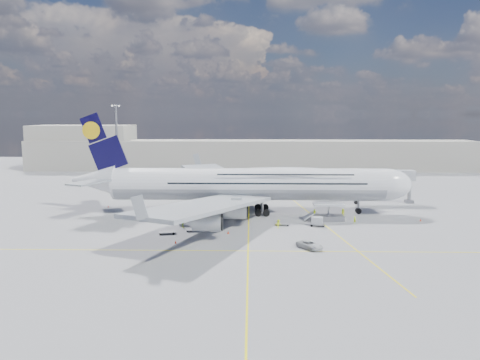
{
  "coord_description": "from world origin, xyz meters",
  "views": [
    {
      "loc": [
        0.39,
        -95.21,
        22.47
      ],
      "look_at": [
        -1.99,
        8.0,
        7.97
      ],
      "focal_mm": 35.0,
      "sensor_mm": 36.0,
      "label": 1
    }
  ],
  "objects_px": {
    "dolly_nose_near": "(282,224)",
    "cone_wing_left_inner": "(229,206)",
    "crew_van": "(343,213)",
    "crew_tug": "(278,224)",
    "cone_nose": "(421,220)",
    "crew_nose": "(355,220)",
    "jet_bridge": "(369,178)",
    "cone_tail": "(108,206)",
    "dolly_row_c": "(214,221)",
    "cone_wing_right_outer": "(176,242)",
    "cargo_loader": "(327,215)",
    "dolly_nose_far": "(317,221)",
    "catering_truck_inner": "(226,195)",
    "dolly_row_a": "(167,232)",
    "baggage_tug": "(186,221)",
    "crew_loader": "(315,213)",
    "dolly_row_b": "(193,230)",
    "cone_wing_right_inner": "(228,232)",
    "light_mast": "(117,145)",
    "airliner": "(250,184)",
    "crew_wing": "(183,223)",
    "dolly_back": "(149,213)",
    "cone_wing_left_outer": "(190,192)",
    "catering_truck_outer": "(194,186)"
  },
  "relations": [
    {
      "from": "cone_wing_right_inner",
      "to": "catering_truck_inner",
      "type": "bearing_deg",
      "value": 93.9
    },
    {
      "from": "jet_bridge",
      "to": "crew_loader",
      "type": "height_order",
      "value": "jet_bridge"
    },
    {
      "from": "crew_van",
      "to": "light_mast",
      "type": "bearing_deg",
      "value": 17.3
    },
    {
      "from": "dolly_row_c",
      "to": "cone_wing_right_outer",
      "type": "height_order",
      "value": "dolly_row_c"
    },
    {
      "from": "catering_truck_inner",
      "to": "crew_nose",
      "type": "relative_size",
      "value": 4.98
    },
    {
      "from": "jet_bridge",
      "to": "dolly_row_a",
      "type": "bearing_deg",
      "value": -146.31
    },
    {
      "from": "baggage_tug",
      "to": "crew_wing",
      "type": "xyz_separation_m",
      "value": [
        -0.29,
        -2.38,
        0.07
      ]
    },
    {
      "from": "dolly_row_b",
      "to": "baggage_tug",
      "type": "relative_size",
      "value": 0.87
    },
    {
      "from": "light_mast",
      "to": "cone_wing_right_inner",
      "type": "distance_m",
      "value": 66.05
    },
    {
      "from": "cargo_loader",
      "to": "crew_van",
      "type": "bearing_deg",
      "value": 44.45
    },
    {
      "from": "cone_wing_left_outer",
      "to": "dolly_row_a",
      "type": "bearing_deg",
      "value": -87.73
    },
    {
      "from": "cone_nose",
      "to": "cone_tail",
      "type": "relative_size",
      "value": 1.1
    },
    {
      "from": "dolly_back",
      "to": "dolly_nose_far",
      "type": "relative_size",
      "value": 1.14
    },
    {
      "from": "baggage_tug",
      "to": "crew_van",
      "type": "distance_m",
      "value": 34.84
    },
    {
      "from": "catering_truck_outer",
      "to": "crew_loader",
      "type": "relative_size",
      "value": 3.77
    },
    {
      "from": "crew_tug",
      "to": "crew_van",
      "type": "bearing_deg",
      "value": 17.83
    },
    {
      "from": "light_mast",
      "to": "airliner",
      "type": "bearing_deg",
      "value": -41.0
    },
    {
      "from": "cargo_loader",
      "to": "dolly_nose_near",
      "type": "xyz_separation_m",
      "value": [
        -10.04,
        -4.76,
        -0.92
      ]
    },
    {
      "from": "dolly_row_a",
      "to": "cone_wing_left_inner",
      "type": "relative_size",
      "value": 5.48
    },
    {
      "from": "cone_nose",
      "to": "cone_wing_left_inner",
      "type": "distance_m",
      "value": 43.76
    },
    {
      "from": "dolly_nose_near",
      "to": "catering_truck_outer",
      "type": "height_order",
      "value": "catering_truck_outer"
    },
    {
      "from": "jet_bridge",
      "to": "cone_wing_left_outer",
      "type": "height_order",
      "value": "jet_bridge"
    },
    {
      "from": "jet_bridge",
      "to": "dolly_nose_far",
      "type": "distance_m",
      "value": 28.7
    },
    {
      "from": "baggage_tug",
      "to": "crew_tug",
      "type": "distance_m",
      "value": 18.92
    },
    {
      "from": "dolly_row_b",
      "to": "dolly_nose_far",
      "type": "relative_size",
      "value": 0.85
    },
    {
      "from": "catering_truck_inner",
      "to": "cone_wing_right_outer",
      "type": "relative_size",
      "value": 15.29
    },
    {
      "from": "dolly_row_c",
      "to": "baggage_tug",
      "type": "distance_m",
      "value": 5.75
    },
    {
      "from": "cone_wing_right_outer",
      "to": "dolly_nose_near",
      "type": "bearing_deg",
      "value": 35.25
    },
    {
      "from": "cargo_loader",
      "to": "dolly_row_c",
      "type": "xyz_separation_m",
      "value": [
        -23.91,
        -5.1,
        -0.26
      ]
    },
    {
      "from": "jet_bridge",
      "to": "catering_truck_outer",
      "type": "height_order",
      "value": "jet_bridge"
    },
    {
      "from": "dolly_nose_near",
      "to": "cone_wing_left_inner",
      "type": "distance_m",
      "value": 22.17
    },
    {
      "from": "dolly_row_c",
      "to": "crew_loader",
      "type": "distance_m",
      "value": 23.79
    },
    {
      "from": "dolly_nose_near",
      "to": "cone_wing_right_outer",
      "type": "distance_m",
      "value": 23.95
    },
    {
      "from": "dolly_row_a",
      "to": "dolly_row_b",
      "type": "relative_size",
      "value": 1.24
    },
    {
      "from": "crew_nose",
      "to": "jet_bridge",
      "type": "bearing_deg",
      "value": 48.62
    },
    {
      "from": "dolly_nose_near",
      "to": "dolly_nose_far",
      "type": "bearing_deg",
      "value": 11.14
    },
    {
      "from": "crew_loader",
      "to": "cone_wing_right_inner",
      "type": "xyz_separation_m",
      "value": [
        -18.55,
        -16.1,
        -0.49
      ]
    },
    {
      "from": "baggage_tug",
      "to": "catering_truck_inner",
      "type": "bearing_deg",
      "value": 60.43
    },
    {
      "from": "light_mast",
      "to": "cargo_loader",
      "type": "bearing_deg",
      "value": -36.54
    },
    {
      "from": "cargo_loader",
      "to": "baggage_tug",
      "type": "bearing_deg",
      "value": -170.93
    },
    {
      "from": "cone_tail",
      "to": "dolly_row_c",
      "type": "bearing_deg",
      "value": -33.66
    },
    {
      "from": "airliner",
      "to": "dolly_back",
      "type": "height_order",
      "value": "airliner"
    },
    {
      "from": "dolly_row_b",
      "to": "crew_van",
      "type": "distance_m",
      "value": 34.6
    },
    {
      "from": "dolly_row_a",
      "to": "cone_wing_right_inner",
      "type": "bearing_deg",
      "value": -10.13
    },
    {
      "from": "crew_wing",
      "to": "crew_tug",
      "type": "relative_size",
      "value": 0.99
    },
    {
      "from": "catering_truck_inner",
      "to": "crew_van",
      "type": "xyz_separation_m",
      "value": [
        26.94,
        -16.28,
        -1.06
      ]
    },
    {
      "from": "crew_wing",
      "to": "cone_wing_right_inner",
      "type": "distance_m",
      "value": 10.32
    },
    {
      "from": "jet_bridge",
      "to": "catering_truck_inner",
      "type": "height_order",
      "value": "jet_bridge"
    },
    {
      "from": "crew_van",
      "to": "crew_tug",
      "type": "height_order",
      "value": "crew_tug"
    },
    {
      "from": "crew_van",
      "to": "baggage_tug",
      "type": "bearing_deg",
      "value": 63.86
    }
  ]
}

